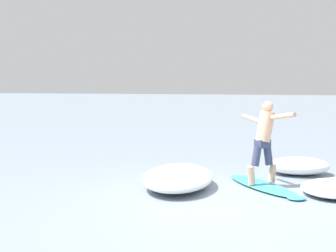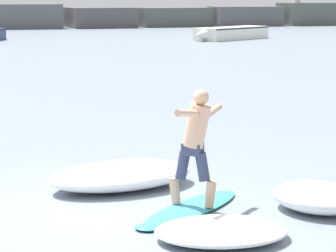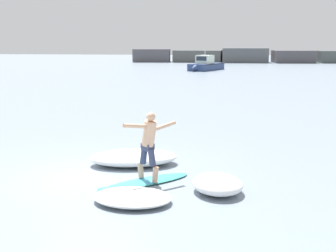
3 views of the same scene
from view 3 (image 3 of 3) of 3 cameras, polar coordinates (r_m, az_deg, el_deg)
The scene contains 8 objects.
ground_plane at distance 11.50m, azimuth -9.22°, elevation -6.06°, with size 200.00×200.00×0.00m, color gray.
rock_jetty_breakwater at distance 73.29m, azimuth 15.08°, elevation 8.24°, with size 49.12×5.11×5.50m.
surfboard at distance 10.86m, azimuth -2.65°, elevation -6.75°, with size 2.08×1.92×0.20m.
surfer at distance 10.60m, azimuth -2.34°, elevation -1.83°, with size 1.04×1.21×1.60m.
small_boat_offshore at distance 52.50m, azimuth 4.60°, elevation 7.41°, with size 3.99×6.12×2.58m.
wave_foam_at_tail at distance 12.37m, azimuth -4.23°, elevation -3.86°, with size 2.55×1.85×0.39m.
wave_foam_at_nose at distance 9.59m, azimuth -4.36°, elevation -8.65°, with size 1.76×1.45×0.21m.
wave_foam_beside at distance 10.19m, azimuth 6.03°, elevation -7.04°, with size 1.41×1.59×0.37m.
Camera 3 is at (3.17, -10.58, 3.22)m, focal length 50.00 mm.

